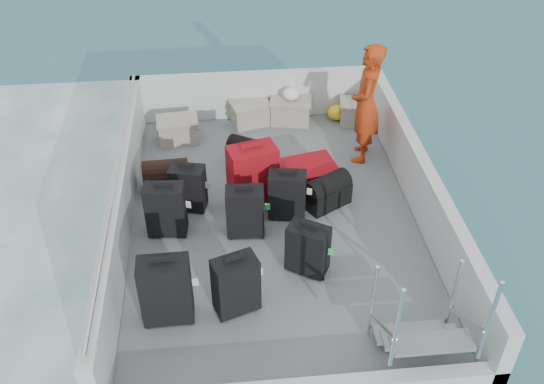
% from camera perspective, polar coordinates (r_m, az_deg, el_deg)
% --- Properties ---
extents(ground, '(160.00, 160.00, 0.00)m').
position_cam_1_polar(ground, '(7.59, 0.19, -6.10)').
color(ground, navy).
rests_on(ground, ground).
extents(ferry_hull, '(3.60, 5.00, 0.60)m').
position_cam_1_polar(ferry_hull, '(7.39, 0.19, -4.42)').
color(ferry_hull, silver).
rests_on(ferry_hull, ground).
extents(deck, '(3.30, 4.70, 0.02)m').
position_cam_1_polar(deck, '(7.19, 0.20, -2.58)').
color(deck, slate).
rests_on(deck, ferry_hull).
extents(deck_fittings, '(3.60, 5.00, 0.90)m').
position_cam_1_polar(deck_fittings, '(6.73, 3.42, -1.66)').
color(deck_fittings, silver).
rests_on(deck_fittings, deck).
extents(suitcase_0, '(0.49, 0.28, 0.75)m').
position_cam_1_polar(suitcase_0, '(5.91, -9.93, -9.20)').
color(suitcase_0, black).
rests_on(suitcase_0, deck).
extents(suitcase_1, '(0.46, 0.28, 0.65)m').
position_cam_1_polar(suitcase_1, '(6.89, -9.96, -1.70)').
color(suitcase_1, black).
rests_on(suitcase_1, deck).
extents(suitcase_2, '(0.45, 0.33, 0.58)m').
position_cam_1_polar(suitcase_2, '(7.23, -7.89, 0.34)').
color(suitcase_2, black).
rests_on(suitcase_2, deck).
extents(suitcase_3, '(0.49, 0.38, 0.66)m').
position_cam_1_polar(suitcase_3, '(5.94, -3.42, -8.81)').
color(suitcase_3, black).
rests_on(suitcase_3, deck).
extents(suitcase_4, '(0.43, 0.27, 0.62)m').
position_cam_1_polar(suitcase_4, '(6.78, -2.55, -1.93)').
color(suitcase_4, black).
rests_on(suitcase_4, deck).
extents(suitcase_5, '(0.63, 0.47, 0.77)m').
position_cam_1_polar(suitcase_5, '(7.21, -1.83, 1.57)').
color(suitcase_5, maroon).
rests_on(suitcase_5, deck).
extents(suitcase_6, '(0.49, 0.43, 0.59)m').
position_cam_1_polar(suitcase_6, '(6.36, 3.39, -5.43)').
color(suitcase_6, black).
rests_on(suitcase_6, deck).
extents(suitcase_7, '(0.47, 0.32, 0.61)m').
position_cam_1_polar(suitcase_7, '(7.03, 1.43, -0.33)').
color(suitcase_7, black).
rests_on(suitcase_7, deck).
extents(suitcase_8, '(0.90, 0.69, 0.32)m').
position_cam_1_polar(suitcase_8, '(7.59, 2.99, 1.49)').
color(suitcase_8, maroon).
rests_on(suitcase_8, deck).
extents(duffel_0, '(0.57, 0.33, 0.32)m').
position_cam_1_polar(duffel_0, '(7.66, -9.89, 1.29)').
color(duffel_0, black).
rests_on(duffel_0, deck).
extents(duffel_1, '(0.51, 0.47, 0.32)m').
position_cam_1_polar(duffel_1, '(7.98, -2.59, 3.51)').
color(duffel_1, black).
rests_on(duffel_1, deck).
extents(duffel_2, '(0.63, 0.54, 0.32)m').
position_cam_1_polar(duffel_2, '(7.32, 5.21, -0.19)').
color(duffel_2, black).
rests_on(duffel_2, deck).
extents(crate_0, '(0.55, 0.40, 0.32)m').
position_cam_1_polar(crate_0, '(8.58, -8.83, 5.71)').
color(crate_0, '#A6A091').
rests_on(crate_0, deck).
extents(crate_1, '(0.58, 0.47, 0.31)m').
position_cam_1_polar(crate_1, '(8.88, -2.03, 7.34)').
color(crate_1, '#A6A091').
rests_on(crate_1, deck).
extents(crate_2, '(0.61, 0.48, 0.33)m').
position_cam_1_polar(crate_2, '(8.92, 1.76, 7.59)').
color(crate_2, '#A6A091').
rests_on(crate_2, deck).
extents(crate_3, '(0.57, 0.44, 0.31)m').
position_cam_1_polar(crate_3, '(8.98, 8.13, 7.34)').
color(crate_3, '#A6A091').
rests_on(crate_3, deck).
extents(yellow_bag, '(0.28, 0.26, 0.22)m').
position_cam_1_polar(yellow_bag, '(9.06, 6.11, 7.46)').
color(yellow_bag, yellow).
rests_on(yellow_bag, deck).
extents(white_bag, '(0.24, 0.24, 0.18)m').
position_cam_1_polar(white_bag, '(8.80, 1.79, 9.04)').
color(white_bag, white).
rests_on(white_bag, crate_2).
extents(passenger, '(0.53, 0.68, 1.61)m').
position_cam_1_polar(passenger, '(7.89, 8.84, 8.18)').
color(passenger, '#EE4716').
rests_on(passenger, deck).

